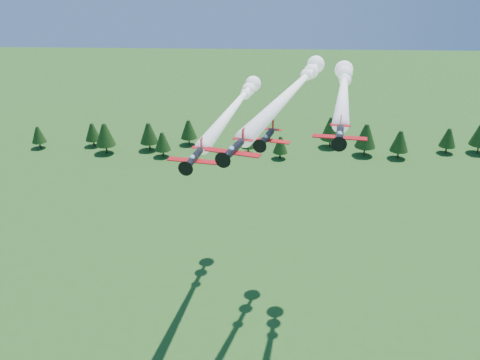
{
  "coord_description": "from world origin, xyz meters",
  "views": [
    {
      "loc": [
        -0.0,
        -73.94,
        74.83
      ],
      "look_at": [
        -2.89,
        0.0,
        40.14
      ],
      "focal_mm": 40.0,
      "sensor_mm": 36.0,
      "label": 1
    }
  ],
  "objects_px": {
    "plane_right": "(344,88)",
    "plane_lead": "(294,88)",
    "plane_left": "(236,105)",
    "plane_slot": "(267,137)"
  },
  "relations": [
    {
      "from": "plane_left",
      "to": "plane_right",
      "type": "distance_m",
      "value": 24.38
    },
    {
      "from": "plane_lead",
      "to": "plane_left",
      "type": "bearing_deg",
      "value": 150.56
    },
    {
      "from": "plane_right",
      "to": "plane_lead",
      "type": "bearing_deg",
      "value": -172.06
    },
    {
      "from": "plane_right",
      "to": "plane_slot",
      "type": "height_order",
      "value": "plane_right"
    },
    {
      "from": "plane_lead",
      "to": "plane_right",
      "type": "relative_size",
      "value": 1.26
    },
    {
      "from": "plane_lead",
      "to": "plane_right",
      "type": "distance_m",
      "value": 8.88
    },
    {
      "from": "plane_left",
      "to": "plane_lead",
      "type": "bearing_deg",
      "value": -36.42
    },
    {
      "from": "plane_right",
      "to": "plane_slot",
      "type": "xyz_separation_m",
      "value": [
        -13.82,
        -13.03,
        -4.81
      ]
    },
    {
      "from": "plane_left",
      "to": "plane_slot",
      "type": "bearing_deg",
      "value": -65.67
    },
    {
      "from": "plane_slot",
      "to": "plane_left",
      "type": "bearing_deg",
      "value": 119.5
    }
  ]
}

